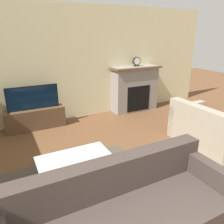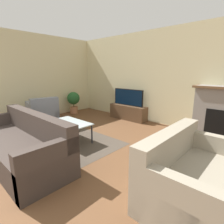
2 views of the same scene
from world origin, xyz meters
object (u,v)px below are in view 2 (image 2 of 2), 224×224
(couch_sectional, at_px, (22,145))
(armchair_by_window, at_px, (43,114))
(tv, at_px, (128,97))
(couch_loveseat, at_px, (191,177))
(coffee_table, at_px, (69,124))
(potted_plant, at_px, (74,100))

(couch_sectional, distance_m, armchair_by_window, 2.28)
(tv, height_order, couch_sectional, tv)
(couch_loveseat, distance_m, coffee_table, 2.64)
(coffee_table, bearing_deg, armchair_by_window, 171.94)
(couch_sectional, relative_size, armchair_by_window, 2.25)
(couch_sectional, bearing_deg, couch_loveseat, 22.39)
(tv, relative_size, potted_plant, 1.37)
(coffee_table, xyz_separation_m, potted_plant, (-2.15, 1.65, 0.10))
(couch_sectional, relative_size, couch_loveseat, 1.57)
(armchair_by_window, bearing_deg, couch_loveseat, 98.50)
(armchair_by_window, bearing_deg, tv, 155.89)
(couch_loveseat, height_order, potted_plant, couch_loveseat)
(couch_loveseat, bearing_deg, couch_sectional, 112.39)
(couch_sectional, relative_size, potted_plant, 2.90)
(tv, distance_m, armchair_by_window, 2.67)
(potted_plant, bearing_deg, couch_sectional, -49.81)
(couch_loveseat, distance_m, armchair_by_window, 4.37)
(couch_sectional, bearing_deg, armchair_by_window, 145.07)
(armchair_by_window, xyz_separation_m, potted_plant, (-0.42, 1.41, 0.20))
(tv, bearing_deg, couch_loveseat, -40.52)
(coffee_table, bearing_deg, tv, 94.03)
(tv, xyz_separation_m, couch_loveseat, (2.81, -2.40, -0.43))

